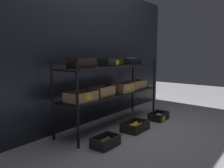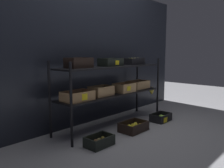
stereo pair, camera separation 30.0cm
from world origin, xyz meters
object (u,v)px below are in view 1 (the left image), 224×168
Objects in this scene: crate_ground_kiwi at (105,142)px; crate_ground_lemon at (135,127)px; display_rack at (112,80)px; crate_ground_apple_green at (159,117)px.

crate_ground_lemon is at bearing 1.75° from crate_ground_kiwi.
crate_ground_kiwi is (-0.67, -0.42, -0.61)m from display_rack.
crate_ground_lemon is 1.15× the size of crate_ground_apple_green.
display_rack is 5.86× the size of crate_ground_apple_green.
crate_ground_lemon is (0.66, 0.02, 0.00)m from crate_ground_kiwi.
crate_ground_lemon is at bearing 177.40° from crate_ground_apple_green.
crate_ground_apple_green is (1.31, -0.01, 0.00)m from crate_ground_kiwi.
crate_ground_apple_green is (0.65, -0.43, -0.61)m from display_rack.
crate_ground_kiwi is at bearing -148.04° from display_rack.
crate_ground_kiwi is at bearing 179.58° from crate_ground_apple_green.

